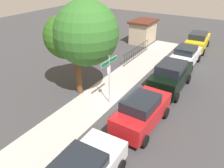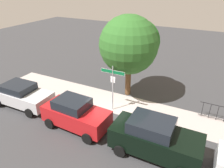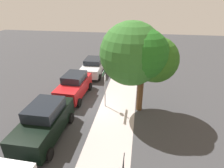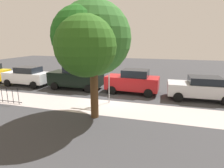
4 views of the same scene
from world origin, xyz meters
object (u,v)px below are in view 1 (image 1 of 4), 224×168
car_red (142,111)px  car_white (186,56)px  car_black (171,76)px  street_sign (109,71)px  car_yellow (198,41)px  utility_shed (143,31)px  shade_tree (81,33)px

car_red → car_white: (9.60, 0.19, -0.06)m
car_black → car_white: (4.80, 0.22, -0.14)m
car_white → street_sign: bearing=164.6°
car_yellow → utility_shed: bearing=94.3°
shade_tree → car_black: 6.76m
shade_tree → car_white: (8.18, -4.77, -3.21)m
street_sign → car_white: bearing=-16.4°
car_black → car_yellow: size_ratio=0.96×
car_red → car_black: bearing=1.9°
street_sign → utility_shed: bearing=15.1°
street_sign → car_black: bearing=-36.3°
street_sign → utility_shed: street_sign is taller
car_white → car_yellow: bearing=1.6°
shade_tree → car_white: 9.99m
car_white → car_black: bearing=-176.4°
street_sign → car_white: size_ratio=0.78×
car_black → utility_shed: utility_shed is taller
street_sign → utility_shed: size_ratio=0.97×
car_red → street_sign: bearing=70.2°
car_black → car_yellow: 9.60m
car_black → car_white: car_black is taller
car_yellow → utility_shed: size_ratio=1.40×
street_sign → car_red: 3.19m
car_white → shade_tree: bearing=150.8°
utility_shed → shade_tree: bearing=-174.7°
shade_tree → car_white: size_ratio=1.50×
street_sign → car_white: (8.51, -2.51, -1.36)m
car_black → shade_tree: bearing=124.1°
utility_shed → car_red: bearing=-156.0°
street_sign → car_yellow: bearing=-10.5°
car_red → car_yellow: car_red is taller
shade_tree → utility_shed: bearing=5.3°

